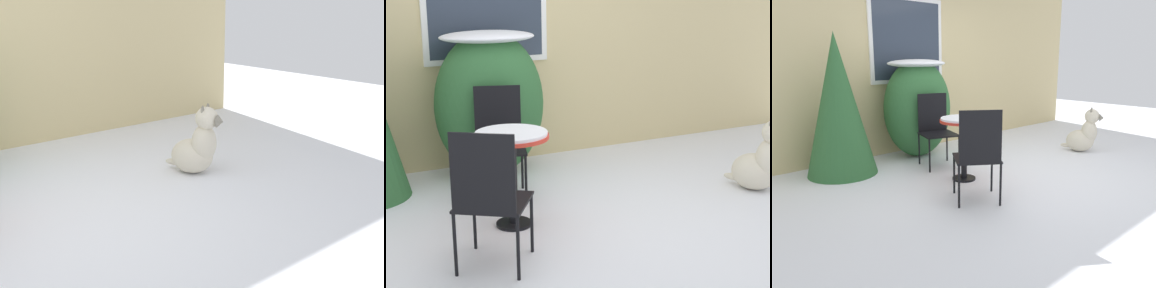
{
  "view_description": "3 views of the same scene",
  "coord_description": "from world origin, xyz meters",
  "views": [
    {
      "loc": [
        -1.29,
        -3.42,
        1.7
      ],
      "look_at": [
        1.68,
        0.16,
        0.3
      ],
      "focal_mm": 45.0,
      "sensor_mm": 36.0,
      "label": 1
    },
    {
      "loc": [
        -2.28,
        -3.82,
        1.9
      ],
      "look_at": [
        0.0,
        0.6,
        0.55
      ],
      "focal_mm": 55.0,
      "sensor_mm": 36.0,
      "label": 2
    },
    {
      "loc": [
        -3.76,
        -2.9,
        1.51
      ],
      "look_at": [
        -0.7,
        0.39,
        0.46
      ],
      "focal_mm": 35.0,
      "sensor_mm": 36.0,
      "label": 3
    }
  ],
  "objects": [
    {
      "name": "ground_plane",
      "position": [
        0.0,
        0.0,
        0.0
      ],
      "size": [
        16.0,
        16.0,
        0.0
      ],
      "primitive_type": "plane",
      "color": "white"
    },
    {
      "name": "dog",
      "position": [
        1.7,
        0.11,
        0.27
      ],
      "size": [
        0.52,
        0.63,
        0.72
      ],
      "rotation": [
        0.0,
        0.0,
        0.43
      ],
      "color": "beige",
      "rests_on": "ground_plane"
    }
  ]
}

